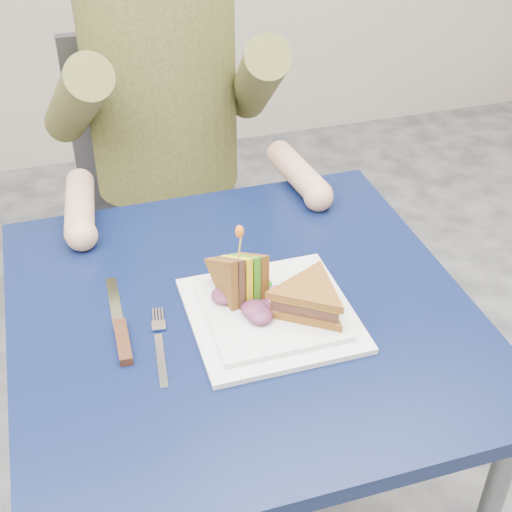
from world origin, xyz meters
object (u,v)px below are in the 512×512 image
object	(u,v)px
sandwich_flat	(309,299)
fork	(160,347)
plate	(271,313)
sandwich_upright	(240,279)
knife	(121,334)
table	(243,343)
chair	(164,189)
diner	(161,66)

from	to	relation	value
sandwich_flat	fork	size ratio (longest dim) A/B	1.11
plate	sandwich_upright	distance (m)	0.07
knife	fork	bearing A→B (deg)	-40.66
table	fork	xyz separation A→B (m)	(-0.15, -0.06, 0.08)
table	chair	distance (m)	0.75
sandwich_flat	diner	bearing A→B (deg)	97.73
sandwich_upright	knife	distance (m)	0.21
diner	fork	bearing A→B (deg)	-102.12
chair	knife	size ratio (longest dim) A/B	4.20
table	sandwich_upright	xyz separation A→B (m)	(0.00, 0.01, 0.13)
plate	table	bearing A→B (deg)	137.54
diner	sandwich_upright	distance (m)	0.63
table	knife	bearing A→B (deg)	-176.83
chair	sandwich_upright	bearing A→B (deg)	-89.95
chair	fork	bearing A→B (deg)	-100.46
sandwich_flat	fork	bearing A→B (deg)	179.07
sandwich_flat	sandwich_upright	xyz separation A→B (m)	(-0.09, 0.07, 0.01)
diner	sandwich_flat	bearing A→B (deg)	-82.27
chair	fork	world-z (taller)	chair
sandwich_upright	sandwich_flat	bearing A→B (deg)	-36.93
sandwich_flat	table	bearing A→B (deg)	147.19
table	sandwich_flat	world-z (taller)	sandwich_flat
fork	diner	bearing A→B (deg)	77.88
sandwich_flat	sandwich_upright	bearing A→B (deg)	143.07
chair	sandwich_upright	world-z (taller)	chair
sandwich_upright	knife	xyz separation A→B (m)	(-0.20, -0.02, -0.05)
fork	knife	size ratio (longest dim) A/B	0.81
chair	plate	world-z (taller)	chair
sandwich_flat	fork	world-z (taller)	sandwich_flat
diner	knife	world-z (taller)	diner
table	plate	world-z (taller)	plate
sandwich_flat	sandwich_upright	distance (m)	0.12
fork	sandwich_flat	bearing A→B (deg)	-0.93
fork	knife	world-z (taller)	knife
diner	sandwich_flat	size ratio (longest dim) A/B	3.73
chair	diner	distance (m)	0.39
plate	sandwich_flat	world-z (taller)	sandwich_flat
plate	knife	distance (m)	0.24
table	sandwich_flat	size ratio (longest dim) A/B	3.75
chair	sandwich_flat	xyz separation A→B (m)	(0.09, -0.80, 0.23)
table	fork	size ratio (longest dim) A/B	4.18
table	knife	distance (m)	0.22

